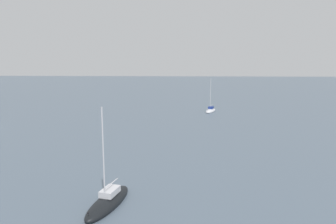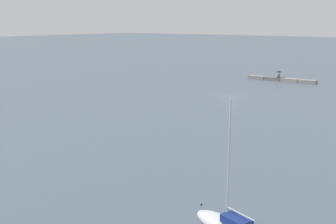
{
  "view_description": "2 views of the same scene",
  "coord_description": "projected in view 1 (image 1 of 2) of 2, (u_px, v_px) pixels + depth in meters",
  "views": [
    {
      "loc": [
        40.18,
        31.98,
        9.23
      ],
      "look_at": [
        -7.37,
        28.05,
        1.77
      ],
      "focal_mm": 30.87,
      "sensor_mm": 36.0,
      "label": 1
    },
    {
      "loc": [
        -28.77,
        53.44,
        10.67
      ],
      "look_at": [
        -3.09,
        19.31,
        1.33
      ],
      "focal_mm": 44.34,
      "sensor_mm": 36.0,
      "label": 2
    }
  ],
  "objects": [
    {
      "name": "sailboat_black_near",
      "position": [
        108.0,
        201.0,
        19.47
      ],
      "size": [
        5.54,
        2.59,
        7.03
      ],
      "rotation": [
        0.0,
        0.0,
        4.51
      ],
      "color": "black",
      "rests_on": "ground_plane"
    },
    {
      "name": "sailboat_white_far",
      "position": [
        211.0,
        110.0,
        60.07
      ],
      "size": [
        5.56,
        3.04,
        7.27
      ],
      "rotation": [
        0.0,
        0.0,
        4.41
      ],
      "color": "silver",
      "rests_on": "ground_plane"
    }
  ]
}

